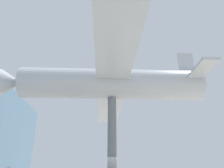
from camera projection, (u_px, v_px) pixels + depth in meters
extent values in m
cylinder|color=slate|center=(112.00, 147.00, 13.10)|extent=(0.55, 0.55, 6.22)
cylinder|color=#B2B7BC|center=(112.00, 84.00, 14.73)|extent=(2.13, 12.09, 2.02)
cube|color=#B2B7BC|center=(112.00, 84.00, 14.73)|extent=(21.37, 2.29, 0.18)
cube|color=#B2B7BC|center=(189.00, 83.00, 15.01)|extent=(6.84, 1.06, 0.18)
cube|color=#B2B7BC|center=(187.00, 68.00, 15.49)|extent=(0.19, 1.10, 2.32)
cone|color=#B2B7BC|center=(11.00, 82.00, 14.46)|extent=(1.73, 1.31, 1.72)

